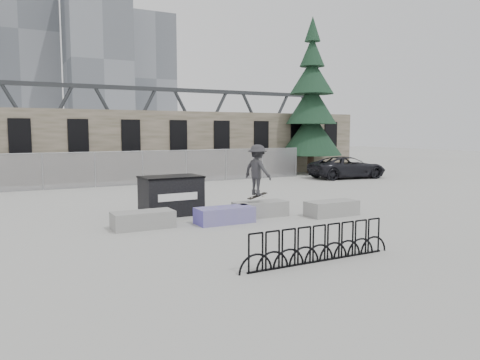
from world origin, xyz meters
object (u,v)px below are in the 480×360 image
object	(u,v)px
planter_far_left	(143,219)
planter_offset	(332,208)
planter_center_left	(225,214)
bike_rack	(319,244)
suv	(347,167)
dumpster	(171,195)
spruce_tree	(311,109)
planter_center_right	(260,208)
skateboarder	(258,170)

from	to	relation	value
planter_far_left	planter_offset	world-z (taller)	same
planter_center_left	planter_offset	bearing A→B (deg)	-8.10
planter_center_left	bike_rack	size ratio (longest dim) A/B	0.45
planter_center_left	suv	size ratio (longest dim) A/B	0.38
dumpster	suv	distance (m)	17.10
planter_center_left	bike_rack	xyz separation A→B (m)	(-0.08, -5.42, 0.14)
planter_far_left	spruce_tree	bearing A→B (deg)	39.00
planter_far_left	spruce_tree	size ratio (longest dim) A/B	0.17
suv	planter_center_left	bearing A→B (deg)	131.98
planter_center_right	spruce_tree	xyz separation A→B (m)	(12.33, 13.59, 4.53)
planter_center_right	bike_rack	size ratio (longest dim) A/B	0.45
planter_center_left	bike_rack	distance (m)	5.43
planter_center_left	spruce_tree	bearing A→B (deg)	45.06
dumpster	suv	bearing A→B (deg)	24.62
planter_center_left	suv	xyz separation A→B (m)	(14.18, 10.08, 0.43)
planter_offset	suv	xyz separation A→B (m)	(9.97, 10.68, 0.43)
planter_center_left	dumpster	bearing A→B (deg)	114.50
planter_center_left	bike_rack	bearing A→B (deg)	-90.86
planter_far_left	planter_offset	distance (m)	7.04
bike_rack	spruce_tree	xyz separation A→B (m)	(14.16, 19.54, 4.39)
planter_offset	spruce_tree	xyz separation A→B (m)	(9.87, 14.71, 4.53)
bike_rack	skateboarder	distance (m)	6.25
planter_center_right	spruce_tree	size ratio (longest dim) A/B	0.17
planter_far_left	dumpster	xyz separation A→B (m)	(1.65, 1.90, 0.45)
dumpster	planter_far_left	bearing A→B (deg)	-133.14
bike_rack	skateboarder	bearing A→B (deg)	74.23
planter_center_left	suv	world-z (taller)	suv
planter_offset	spruce_tree	world-z (taller)	spruce_tree
bike_rack	planter_offset	bearing A→B (deg)	48.35
suv	skateboarder	world-z (taller)	skateboarder
planter_center_left	planter_far_left	bearing A→B (deg)	169.93
planter_center_left	dumpster	world-z (taller)	dumpster
dumpster	suv	size ratio (longest dim) A/B	0.44
spruce_tree	suv	xyz separation A→B (m)	(0.10, -4.03, -4.10)
dumpster	skateboarder	world-z (taller)	skateboarder
planter_center_right	planter_offset	size ratio (longest dim) A/B	1.00
suv	skateboarder	size ratio (longest dim) A/B	2.64
spruce_tree	dumpster	bearing A→B (deg)	-142.30
planter_far_left	planter_offset	size ratio (longest dim) A/B	1.00
planter_far_left	skateboarder	bearing A→B (deg)	-0.40
planter_center_left	planter_center_right	world-z (taller)	same
planter_far_left	planter_center_right	size ratio (longest dim) A/B	1.00
planter_far_left	dumpster	distance (m)	2.56
bike_rack	skateboarder	size ratio (longest dim) A/B	2.25
planter_far_left	spruce_tree	distance (m)	22.12
planter_far_left	planter_center_left	bearing A→B (deg)	-10.07
skateboarder	spruce_tree	bearing A→B (deg)	-60.41
suv	planter_far_left	bearing A→B (deg)	126.12
planter_center_right	dumpster	distance (m)	3.42
planter_far_left	planter_center_left	xyz separation A→B (m)	(2.74, -0.49, 0.00)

